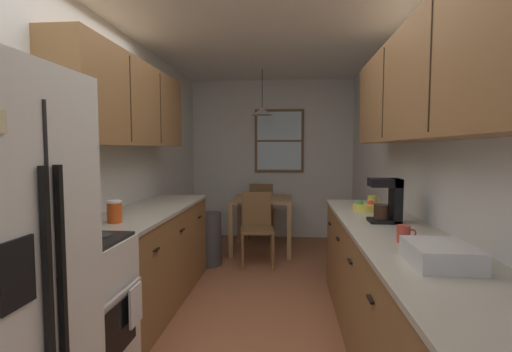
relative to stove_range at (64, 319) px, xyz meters
name	(u,v)px	position (x,y,z in m)	size (l,w,h in m)	color
ground_plane	(259,300)	(0.99, 1.49, -0.47)	(12.00, 12.00, 0.00)	#995B3D
wall_left	(119,167)	(-0.36, 1.49, 0.80)	(0.10, 9.00, 2.55)	silver
wall_right	(408,168)	(2.34, 1.49, 0.80)	(0.10, 9.00, 2.55)	silver
wall_back	(272,159)	(0.99, 4.14, 0.80)	(4.40, 0.10, 2.55)	silver
ceiling_slab	(259,22)	(0.99, 1.49, 2.12)	(4.40, 9.00, 0.08)	white
stove_range	(64,319)	(0.00, 0.00, 0.00)	(0.66, 0.65, 1.10)	white
microwave_over_range	(37,119)	(-0.11, 0.00, 1.14)	(0.39, 0.59, 0.31)	silver
counter_left	(150,256)	(-0.01, 1.33, -0.02)	(0.64, 2.01, 0.90)	olive
upper_cabinets_left	(130,104)	(-0.15, 1.28, 1.37)	(0.33, 2.09, 0.74)	olive
counter_right	(397,300)	(1.99, 0.50, -0.02)	(0.64, 3.13, 0.90)	olive
upper_cabinets_right	(429,81)	(2.13, 0.45, 1.39)	(0.33, 2.81, 0.72)	olive
dining_table	(262,206)	(0.90, 3.25, 0.16)	(0.82, 0.88, 0.75)	#A87F51
dining_chair_near	(257,225)	(0.88, 2.61, 0.03)	(0.45, 0.45, 0.90)	brown
dining_chair_far	(262,208)	(0.84, 3.90, 0.03)	(0.40, 0.40, 0.90)	brown
pendant_light	(262,111)	(0.90, 3.25, 1.50)	(0.30, 0.30, 0.63)	black
back_window	(279,141)	(1.12, 4.06, 1.10)	(0.79, 0.05, 1.01)	brown
trash_bin	(209,239)	(0.29, 2.51, -0.14)	(0.30, 0.30, 0.66)	#3F3F42
storage_canister	(114,212)	(-0.01, 0.66, 0.51)	(0.11, 0.11, 0.16)	#D84C19
dish_towel	(136,305)	(0.35, 0.16, 0.03)	(0.02, 0.16, 0.24)	white
coffee_maker	(389,200)	(2.01, 0.84, 0.60)	(0.22, 0.18, 0.33)	black
mug_by_coffeemaker	(404,234)	(1.95, 0.25, 0.48)	(0.11, 0.08, 0.10)	#BF3F33
mug_spare	(372,201)	(2.06, 1.58, 0.48)	(0.11, 0.08, 0.11)	#E5CC4C
fruit_bowl	(365,207)	(1.95, 1.36, 0.47)	(0.21, 0.21, 0.09)	#E5D14C
dish_rack	(441,255)	(1.99, -0.17, 0.48)	(0.28, 0.34, 0.10)	silver
table_serving_bowl	(255,195)	(0.80, 3.32, 0.31)	(0.19, 0.19, 0.06)	#4C7299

